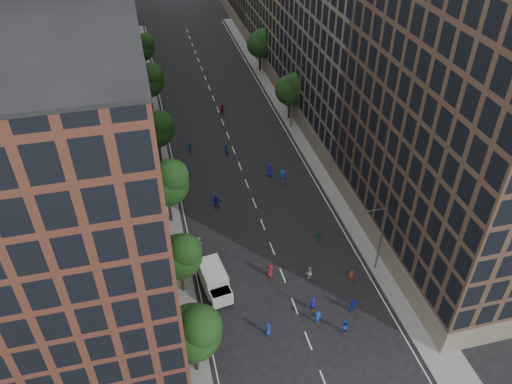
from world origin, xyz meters
TOP-DOWN VIEW (x-y plane):
  - ground at (0.00, 40.00)m, footprint 240.00×240.00m
  - sidewalk_left at (-12.00, 47.50)m, footprint 4.00×105.00m
  - sidewalk_right at (12.00, 47.50)m, footprint 4.00×105.00m
  - bldg_left_a at (-19.00, 11.00)m, footprint 14.00×22.00m
  - bldg_left_b at (-19.00, 35.00)m, footprint 14.00×26.00m
  - bldg_left_c at (-19.00, 58.00)m, footprint 14.00×20.00m
  - bldg_right_a at (19.00, 15.00)m, footprint 14.00×30.00m
  - bldg_right_b at (19.00, 44.00)m, footprint 14.00×28.00m
  - tree_left_0 at (-11.01, 3.85)m, footprint 5.20×5.20m
  - tree_left_1 at (-11.02, 13.86)m, footprint 4.80×4.80m
  - tree_left_2 at (-10.99, 25.83)m, footprint 5.60×5.60m
  - tree_left_3 at (-11.02, 39.85)m, footprint 5.00×5.00m
  - tree_left_4 at (-11.00, 55.84)m, footprint 5.40×5.40m
  - tree_left_5 at (-11.02, 71.86)m, footprint 4.80×4.80m
  - tree_right_a at (11.38, 47.85)m, footprint 5.00×5.00m
  - tree_right_b at (11.39, 67.85)m, footprint 5.20×5.20m
  - streetlamp_near at (10.37, 12.00)m, footprint 2.64×0.22m
  - streetlamp_far at (10.37, 45.00)m, footprint 2.64×0.22m
  - cargo_van at (-7.82, 13.19)m, footprint 3.28×5.74m
  - skater_0 at (-3.70, 6.20)m, footprint 0.76×0.50m
  - skater_1 at (1.65, 8.05)m, footprint 0.69×0.48m
  - skater_2 at (3.72, 4.66)m, footprint 0.91×0.75m
  - skater_3 at (1.58, 6.39)m, footprint 1.01×0.58m
  - skater_4 at (-8.50, 14.08)m, footprint 1.03×0.44m
  - skater_5 at (5.61, 6.89)m, footprint 1.49×0.50m
  - skater_6 at (-1.44, 13.78)m, footprint 0.93×0.71m
  - skater_7 at (7.08, 10.81)m, footprint 0.61×0.43m
  - skater_8 at (2.74, 12.41)m, footprint 0.87×0.72m
  - skater_9 at (-8.50, 20.34)m, footprint 1.13×0.93m
  - skater_10 at (5.84, 18.04)m, footprint 0.94×0.48m
  - skater_11 at (-5.04, 27.42)m, footprint 1.72×0.96m
  - skater_12 at (3.60, 32.55)m, footprint 1.09×0.89m
  - skater_13 at (-7.76, 34.93)m, footprint 0.76×0.60m
  - skater_14 at (-1.45, 39.34)m, footprint 1.01×0.84m
  - skater_15 at (4.95, 30.70)m, footprint 1.41×1.10m
  - skater_16 at (-6.52, 41.74)m, footprint 1.03×0.69m
  - skater_17 at (0.40, 52.00)m, footprint 1.84×0.90m

SIDE VIEW (x-z plane):
  - ground at x=0.00m, z-range 0.00..0.00m
  - sidewalk_left at x=-12.00m, z-range 0.00..0.15m
  - sidewalk_right at x=12.00m, z-range 0.00..0.15m
  - skater_9 at x=-8.50m, z-range 0.00..1.53m
  - skater_10 at x=5.84m, z-range 0.00..1.53m
  - skater_0 at x=-3.70m, z-range 0.00..1.56m
  - skater_3 at x=1.58m, z-range 0.00..1.57m
  - skater_5 at x=5.61m, z-range 0.00..1.59m
  - skater_7 at x=7.08m, z-range 0.00..1.60m
  - skater_16 at x=-6.52m, z-range 0.00..1.62m
  - skater_8 at x=2.74m, z-range 0.00..1.63m
  - skater_6 at x=-1.44m, z-range 0.00..1.70m
  - skater_2 at x=3.72m, z-range 0.00..1.72m
  - skater_4 at x=-8.50m, z-range 0.00..1.75m
  - skater_11 at x=-5.04m, z-range 0.00..1.77m
  - skater_1 at x=1.65m, z-range 0.00..1.83m
  - skater_13 at x=-7.76m, z-range 0.00..1.84m
  - skater_14 at x=-1.45m, z-range 0.00..1.87m
  - skater_17 at x=0.40m, z-range 0.00..1.90m
  - skater_15 at x=4.95m, z-range 0.00..1.92m
  - skater_12 at x=3.60m, z-range 0.00..1.93m
  - cargo_van at x=-7.82m, z-range 0.08..2.98m
  - streetlamp_near at x=10.37m, z-range 0.64..9.70m
  - streetlamp_far at x=10.37m, z-range 0.64..9.70m
  - tree_left_1 at x=-11.02m, z-range 1.45..9.66m
  - tree_right_a at x=11.38m, z-range 1.43..9.83m
  - tree_left_5 at x=-11.02m, z-range 1.51..9.84m
  - tree_left_3 at x=-11.02m, z-range 1.53..10.11m
  - tree_left_0 at x=-11.01m, z-range 1.54..10.37m
  - tree_right_b at x=11.39m, z-range 1.54..10.37m
  - tree_left_4 at x=-11.00m, z-range 1.56..10.63m
  - tree_left_2 at x=-10.99m, z-range 1.63..11.08m
  - bldg_left_c at x=-19.00m, z-range 0.00..28.00m
  - bldg_left_a at x=-19.00m, z-range 0.00..30.00m
  - bldg_right_b at x=19.00m, z-range 0.00..33.00m
  - bldg_left_b at x=-19.00m, z-range 0.00..34.00m
  - bldg_right_a at x=19.00m, z-range 0.00..36.00m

